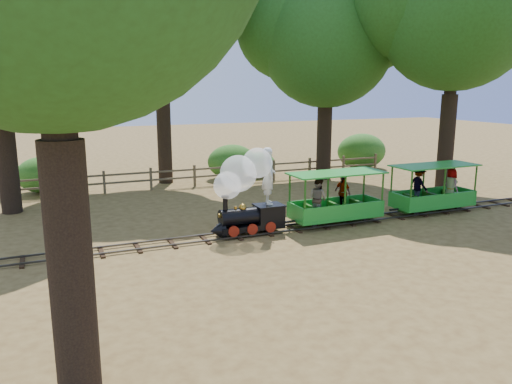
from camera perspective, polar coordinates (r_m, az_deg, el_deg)
name	(u,v)px	position (r m, az deg, el deg)	size (l,w,h in m)	color
ground	(294,229)	(16.22, 4.36, -4.26)	(90.00, 90.00, 0.00)	olive
track	(294,227)	(16.20, 4.36, -4.02)	(22.00, 1.00, 0.10)	#3F3D3A
locomotive	(246,185)	(15.26, -1.11, 0.81)	(2.38, 1.12, 2.74)	black
carriage_front	(333,201)	(16.73, 8.77, -1.06)	(3.20, 1.42, 1.66)	green
carriage_rear	(432,190)	(19.29, 19.43, 0.19)	(3.20, 1.43, 1.66)	green
oak_ne	(326,32)	(24.99, 7.96, 17.67)	(8.08, 7.11, 9.95)	#2D2116
oak_e	(455,3)	(23.62, 21.80, 19.38)	(8.17, 7.19, 10.83)	#2D2116
fence	(215,173)	(23.31, -4.67, 2.21)	(18.10, 0.10, 1.00)	brown
shrub_west	(44,175)	(23.41, -23.09, 1.84)	(2.27, 1.75, 1.57)	#2D6B1E
shrub_mid_w	(232,162)	(24.90, -2.78, 3.49)	(2.45, 1.89, 1.70)	#2D6B1E
shrub_mid_e	(259,164)	(25.47, 0.32, 3.17)	(1.78, 1.37, 1.23)	#2D6B1E
shrub_east	(362,151)	(28.44, 11.97, 4.58)	(2.83, 2.18, 1.96)	#2D6B1E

